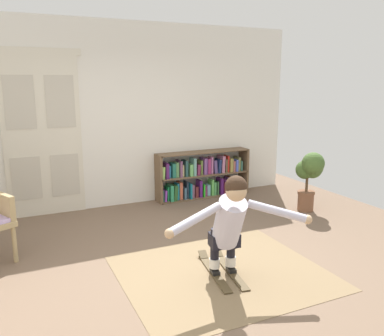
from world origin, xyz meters
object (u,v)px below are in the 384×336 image
potted_plant (310,171)px  bookshelf (202,177)px  skis_pair (221,270)px  person_skier (230,220)px

potted_plant → bookshelf: bearing=130.4°
skis_pair → person_skier: (-0.04, -0.21, 0.63)m
person_skier → skis_pair: bearing=80.6°
bookshelf → potted_plant: size_ratio=1.78×
bookshelf → person_skier: 3.05m
potted_plant → skis_pair: (-2.24, -1.24, -0.60)m
person_skier → bookshelf: bearing=68.8°
bookshelf → skis_pair: 2.84m
bookshelf → skis_pair: (-1.06, -2.62, -0.34)m
skis_pair → person_skier: 0.66m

